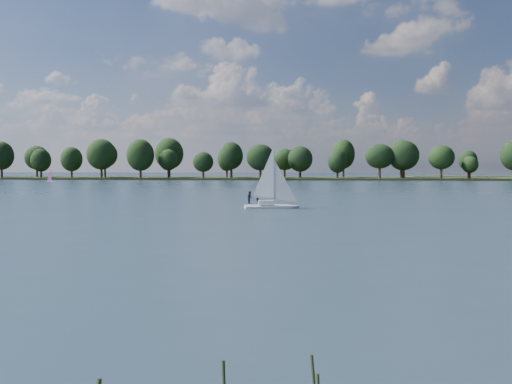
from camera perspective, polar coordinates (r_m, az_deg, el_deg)
ground at (r=118.62m, az=3.73°, el=0.08°), size 700.00×700.00×0.00m
far_shore at (r=230.54m, az=4.50°, el=1.29°), size 660.00×40.00×1.50m
sailboat at (r=70.44m, az=1.26°, el=0.21°), size 6.42×3.17×8.14m
dinghy_pink at (r=208.47m, az=-19.80°, el=1.30°), size 2.87×1.33×4.44m
treeline at (r=226.91m, az=1.87°, el=3.33°), size 562.45×73.77×17.88m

